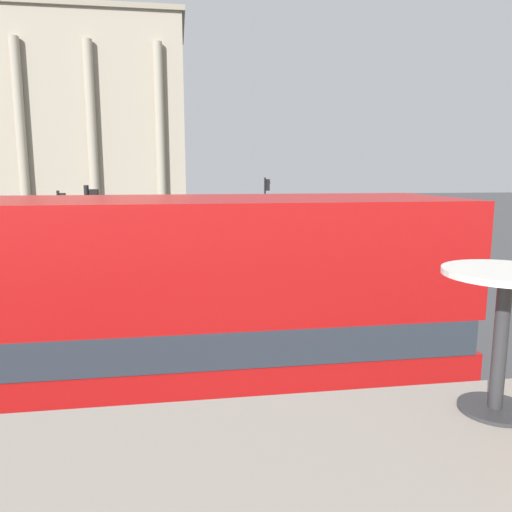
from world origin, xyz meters
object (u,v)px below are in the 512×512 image
object	(u,v)px
traffic_light_far	(266,202)
cafe_dining_table	(503,309)
plaza_building_left	(70,120)
traffic_light_near	(92,244)
car_white	(252,275)
traffic_light_mid	(62,222)
pedestrian_black	(262,222)
pedestrian_yellow	(158,229)
double_decker_bus	(84,335)

from	to	relation	value
traffic_light_far	cafe_dining_table	bearing A→B (deg)	-97.68
cafe_dining_table	plaza_building_left	world-z (taller)	plaza_building_left
traffic_light_near	car_white	bearing A→B (deg)	47.22
traffic_light_mid	pedestrian_black	xyz separation A→B (m)	(10.66, 13.42, -1.44)
traffic_light_near	traffic_light_far	size ratio (longest dim) A/B	1.00
pedestrian_yellow	pedestrian_black	size ratio (longest dim) A/B	0.95
double_decker_bus	traffic_light_far	distance (m)	24.44
car_white	pedestrian_yellow	size ratio (longest dim) A/B	2.49
car_white	traffic_light_near	bearing A→B (deg)	-162.59
pedestrian_black	cafe_dining_table	bearing A→B (deg)	-173.54
traffic_light_near	pedestrian_black	distance (m)	23.50
double_decker_bus	pedestrian_yellow	distance (m)	25.17
cafe_dining_table	pedestrian_yellow	size ratio (longest dim) A/B	0.43
plaza_building_left	pedestrian_yellow	distance (m)	27.62
plaza_building_left	traffic_light_mid	world-z (taller)	plaza_building_left
double_decker_bus	traffic_light_near	size ratio (longest dim) A/B	2.42
traffic_light_near	traffic_light_mid	bearing A→B (deg)	106.84
double_decker_bus	pedestrian_black	size ratio (longest dim) A/B	5.73
cafe_dining_table	traffic_light_mid	world-z (taller)	cafe_dining_table
double_decker_bus	traffic_light_mid	size ratio (longest dim) A/B	2.70
cafe_dining_table	plaza_building_left	bearing A→B (deg)	103.01
plaza_building_left	traffic_light_mid	bearing A→B (deg)	-79.94
cafe_dining_table	pedestrian_yellow	distance (m)	29.98
double_decker_bus	traffic_light_far	bearing A→B (deg)	79.37
pedestrian_yellow	car_white	bearing A→B (deg)	41.35
car_white	pedestrian_yellow	world-z (taller)	pedestrian_yellow
plaza_building_left	traffic_light_far	world-z (taller)	plaza_building_left
traffic_light_far	pedestrian_black	size ratio (longest dim) A/B	2.36
cafe_dining_table	plaza_building_left	xyz separation A→B (m)	(-12.47, 54.00, 6.06)
traffic_light_far	pedestrian_black	bearing A→B (deg)	83.13
traffic_light_mid	pedestrian_yellow	distance (m)	11.07
cafe_dining_table	pedestrian_black	world-z (taller)	cafe_dining_table
traffic_light_mid	car_white	distance (m)	8.34
traffic_light_near	double_decker_bus	bearing A→B (deg)	-82.08
double_decker_bus	plaza_building_left	xyz separation A→B (m)	(-9.61, 49.43, 7.57)
pedestrian_yellow	double_decker_bus	bearing A→B (deg)	25.27
cafe_dining_table	car_white	distance (m)	16.27
double_decker_bus	pedestrian_black	xyz separation A→B (m)	(7.21, 28.14, -1.31)
plaza_building_left	pedestrian_black	bearing A→B (deg)	-51.69
plaza_building_left	pedestrian_black	world-z (taller)	plaza_building_left
pedestrian_black	traffic_light_mid	bearing A→B (deg)	155.56
traffic_light_near	cafe_dining_table	bearing A→B (deg)	-70.86
traffic_light_mid	cafe_dining_table	bearing A→B (deg)	-71.88
cafe_dining_table	car_white	size ratio (longest dim) A/B	0.17
cafe_dining_table	traffic_light_far	world-z (taller)	traffic_light_far
traffic_light_far	car_white	size ratio (longest dim) A/B	1.00
double_decker_bus	pedestrian_yellow	world-z (taller)	double_decker_bus
plaza_building_left	car_white	xyz separation A→B (m)	(13.59, -38.07, -9.21)
traffic_light_near	traffic_light_mid	size ratio (longest dim) A/B	1.11
plaza_building_left	traffic_light_mid	size ratio (longest dim) A/B	6.40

